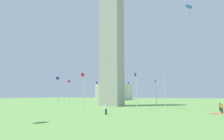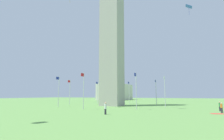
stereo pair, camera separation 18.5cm
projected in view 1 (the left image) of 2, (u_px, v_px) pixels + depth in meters
The scene contains 16 objects.
ground_plane at pixel (112, 106), 48.81m from camera, with size 260.00×260.00×0.00m, color #609347.
obelisk_monument at pixel (112, 20), 51.88m from camera, with size 5.14×5.14×46.74m.
flagpole_n at pixel (84, 89), 37.06m from camera, with size 1.12×0.14×7.18m.
flagpole_ne at pixel (136, 89), 36.74m from camera, with size 1.12×0.14×7.18m.
flagpole_e at pixel (165, 90), 43.76m from camera, with size 1.12×0.14×7.18m.
flagpole_se at pixel (156, 91), 54.01m from camera, with size 1.12×0.14×7.18m.
flagpole_s at pixel (129, 91), 61.49m from camera, with size 1.12×0.14×7.18m.
flagpole_sw at pixel (97, 91), 61.81m from camera, with size 1.12×0.14×7.18m.
flagpole_w at pixel (70, 91), 54.79m from camera, with size 1.12×0.14×7.18m.
flagpole_nw at pixel (59, 90), 44.54m from camera, with size 1.12×0.14×7.18m.
person_orange_shirt at pixel (222, 108), 29.61m from camera, with size 0.32×0.32×1.60m.
person_green_shirt at pixel (220, 106), 32.76m from camera, with size 0.32×0.32×1.65m.
person_white_shirt at pixel (106, 108), 27.26m from camera, with size 0.32×0.32×1.77m.
kite_blue_diamond at pixel (189, 7), 41.05m from camera, with size 1.53×1.39×2.34m.
distant_building at pixel (115, 92), 108.15m from camera, with size 22.06×13.51×8.87m.
picnic_blanket_near_first_person at pixel (218, 114), 28.22m from camera, with size 1.80×1.40×0.01m, color red.
Camera 1 is at (45.22, 20.41, 2.80)m, focal length 30.22 mm.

